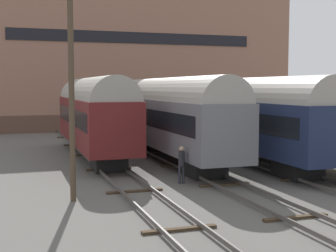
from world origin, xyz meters
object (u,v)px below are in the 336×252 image
Objects in this scene: train_car_maroon at (94,112)px; train_car_grey at (168,113)px; person_worker at (182,161)px; utility_pole at (71,82)px; train_car_navy at (246,114)px.

train_car_maroon reaches higher than train_car_grey.
utility_pole is at bearing -160.70° from person_worker.
train_car_grey is 5.01m from train_car_navy.
train_car_maroon is at bearing 76.51° from utility_pole.
person_worker is 6.98m from utility_pole.
train_car_navy is 8.34m from person_worker.
train_car_grey is at bearing 52.06° from utility_pole.
train_car_maroon is at bearing 151.04° from train_car_grey.
person_worker is at bearing 19.30° from utility_pole.
utility_pole is (-11.77, -7.11, 1.91)m from train_car_navy.
utility_pole is (-7.31, -9.37, 1.89)m from train_car_grey.
person_worker is at bearing -74.90° from train_car_maroon.
train_car_maroon is 5.10m from train_car_grey.
train_car_grey reaches higher than person_worker.
person_worker is at bearing -140.39° from train_car_navy.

